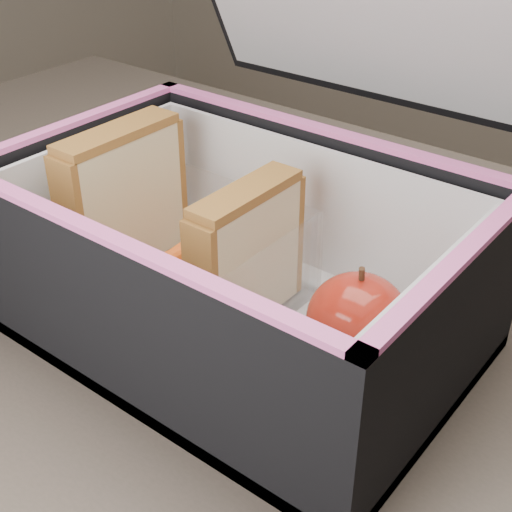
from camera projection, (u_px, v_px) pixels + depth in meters
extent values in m
cube|color=brown|center=(216.00, 331.00, 0.55)|extent=(1.20, 0.80, 0.03)
cube|color=#382D26|center=(117.00, 285.00, 1.27)|extent=(0.05, 0.05, 0.72)
cube|color=tan|center=(116.00, 198.00, 0.55)|extent=(0.01, 0.10, 0.11)
cube|color=#DE6A69|center=(124.00, 206.00, 0.55)|extent=(0.01, 0.10, 0.10)
cube|color=tan|center=(132.00, 204.00, 0.54)|extent=(0.01, 0.10, 0.11)
cube|color=brown|center=(116.00, 133.00, 0.52)|extent=(0.03, 0.10, 0.01)
cube|color=tan|center=(238.00, 255.00, 0.49)|extent=(0.01, 0.09, 0.09)
cube|color=#DE6A69|center=(247.00, 263.00, 0.49)|extent=(0.01, 0.09, 0.09)
cube|color=tan|center=(255.00, 263.00, 0.48)|extent=(0.01, 0.09, 0.09)
cube|color=brown|center=(246.00, 193.00, 0.46)|extent=(0.03, 0.09, 0.01)
cylinder|color=#FA5114|center=(205.00, 261.00, 0.56)|extent=(0.01, 0.10, 0.01)
cylinder|color=#FA5114|center=(187.00, 261.00, 0.54)|extent=(0.02, 0.10, 0.01)
cylinder|color=#FA5114|center=(153.00, 270.00, 0.51)|extent=(0.02, 0.10, 0.01)
cylinder|color=#FA5114|center=(199.00, 265.00, 0.56)|extent=(0.02, 0.10, 0.01)
cylinder|color=#FA5114|center=(194.00, 263.00, 0.54)|extent=(0.03, 0.10, 0.01)
cylinder|color=#FA5114|center=(166.00, 260.00, 0.52)|extent=(0.02, 0.10, 0.01)
cylinder|color=#FA5114|center=(168.00, 299.00, 0.52)|extent=(0.02, 0.10, 0.01)
cube|color=white|center=(357.00, 365.00, 0.47)|extent=(0.07, 0.07, 0.01)
ellipsoid|color=maroon|center=(357.00, 320.00, 0.45)|extent=(0.08, 0.08, 0.06)
cylinder|color=#402816|center=(362.00, 275.00, 0.43)|extent=(0.01, 0.01, 0.01)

